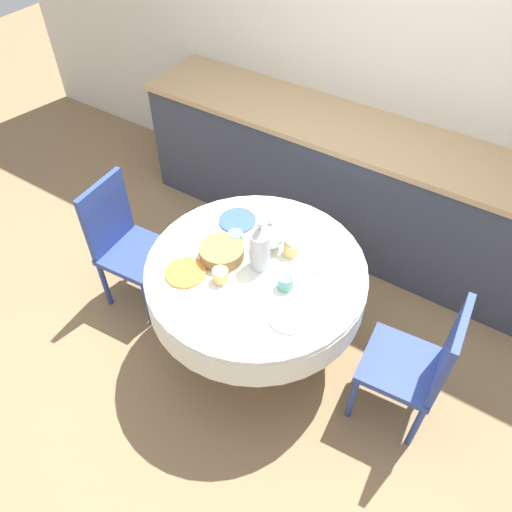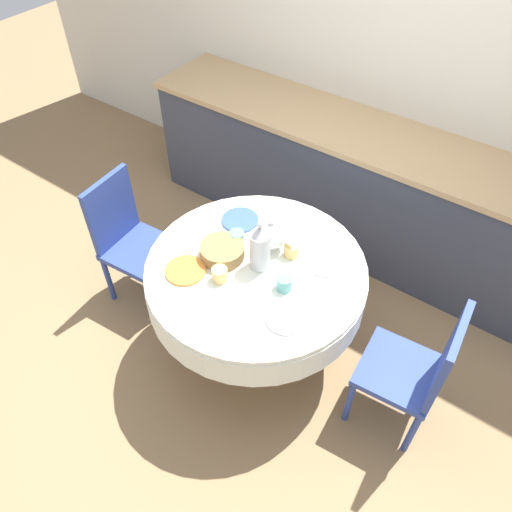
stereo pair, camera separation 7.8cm
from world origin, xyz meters
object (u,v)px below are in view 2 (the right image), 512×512
chair_right (129,237)px  coffee_carafe (260,247)px  chair_left (417,369)px  teapot (271,235)px

chair_right → coffee_carafe: (0.96, 0.09, 0.38)m
chair_right → chair_left: bearing=90.1°
chair_left → coffee_carafe: size_ratio=2.90×
chair_right → teapot: (0.93, 0.25, 0.34)m
chair_left → coffee_carafe: coffee_carafe is taller
chair_left → chair_right: bearing=89.9°
chair_left → chair_right: (-1.90, -0.16, 0.00)m
teapot → chair_right: bearing=-165.3°
chair_right → teapot: 1.02m
chair_left → teapot: teapot is taller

